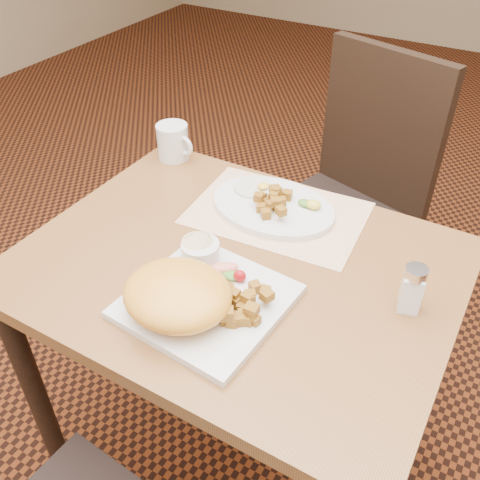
% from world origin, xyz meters
% --- Properties ---
extents(ground, '(8.00, 8.00, 0.00)m').
position_xyz_m(ground, '(0.00, 0.00, 0.00)').
color(ground, black).
rests_on(ground, ground).
extents(table, '(0.90, 0.70, 0.75)m').
position_xyz_m(table, '(0.00, 0.00, 0.64)').
color(table, brown).
rests_on(table, ground).
extents(chair_far, '(0.52, 0.53, 0.97)m').
position_xyz_m(chair_far, '(0.02, 0.71, 0.54)').
color(chair_far, black).
rests_on(chair_far, ground).
extents(placemat, '(0.42, 0.31, 0.00)m').
position_xyz_m(placemat, '(-0.01, 0.20, 0.75)').
color(placemat, white).
rests_on(placemat, table).
extents(plate_square, '(0.30, 0.30, 0.02)m').
position_xyz_m(plate_square, '(0.02, -0.14, 0.76)').
color(plate_square, silver).
rests_on(plate_square, table).
extents(plate_oval, '(0.32, 0.24, 0.02)m').
position_xyz_m(plate_oval, '(-0.02, 0.21, 0.76)').
color(plate_oval, silver).
rests_on(plate_oval, placemat).
extents(hollandaise_mound, '(0.21, 0.19, 0.08)m').
position_xyz_m(hollandaise_mound, '(-0.02, -0.19, 0.80)').
color(hollandaise_mound, '#F9AB30').
rests_on(hollandaise_mound, plate_square).
extents(ramekin, '(0.08, 0.08, 0.04)m').
position_xyz_m(ramekin, '(-0.06, -0.05, 0.79)').
color(ramekin, silver).
rests_on(ramekin, plate_square).
extents(garnish_sq, '(0.09, 0.06, 0.03)m').
position_xyz_m(garnish_sq, '(0.02, -0.06, 0.78)').
color(garnish_sq, '#387223').
rests_on(garnish_sq, plate_square).
extents(fried_egg, '(0.10, 0.10, 0.02)m').
position_xyz_m(fried_egg, '(-0.09, 0.24, 0.77)').
color(fried_egg, white).
rests_on(fried_egg, plate_oval).
extents(garnish_ov, '(0.06, 0.03, 0.02)m').
position_xyz_m(garnish_ov, '(0.06, 0.24, 0.78)').
color(garnish_ov, '#387223').
rests_on(garnish_ov, plate_oval).
extents(salt_shaker, '(0.05, 0.05, 0.10)m').
position_xyz_m(salt_shaker, '(0.35, 0.05, 0.80)').
color(salt_shaker, white).
rests_on(salt_shaker, table).
extents(coffee_mug, '(0.12, 0.08, 0.10)m').
position_xyz_m(coffee_mug, '(-0.37, 0.30, 0.80)').
color(coffee_mug, silver).
rests_on(coffee_mug, table).
extents(home_fries_sq, '(0.10, 0.13, 0.04)m').
position_xyz_m(home_fries_sq, '(0.09, -0.13, 0.78)').
color(home_fries_sq, '#A26B1A').
rests_on(home_fries_sq, plate_square).
extents(home_fries_ov, '(0.10, 0.12, 0.04)m').
position_xyz_m(home_fries_ov, '(-0.02, 0.20, 0.79)').
color(home_fries_ov, '#A26B1A').
rests_on(home_fries_ov, plate_oval).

